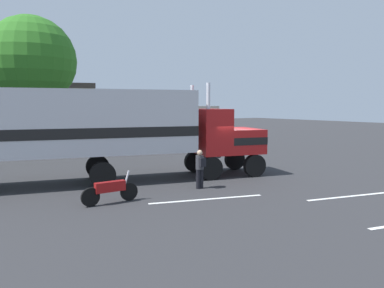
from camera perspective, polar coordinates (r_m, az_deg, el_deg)
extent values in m
plane|color=#2D2D30|center=(18.94, 5.17, -4.65)|extent=(120.00, 120.00, 0.00)
cube|color=silver|center=(13.98, 2.30, -8.45)|extent=(4.25, 1.44, 0.01)
cube|color=silver|center=(15.80, 23.70, -7.27)|extent=(4.30, 1.25, 0.01)
cube|color=#B21919|center=(19.10, 7.23, 0.57)|extent=(2.38, 2.87, 1.20)
cube|color=#B21919|center=(18.40, 2.79, 1.96)|extent=(1.99, 2.77, 2.20)
cube|color=silver|center=(19.54, 9.69, 0.65)|extent=(0.61, 2.05, 1.08)
cube|color=black|center=(19.09, 7.23, 0.74)|extent=(2.39, 2.91, 0.36)
cylinder|color=silver|center=(19.19, 0.03, 3.93)|extent=(0.18, 0.18, 3.40)
cylinder|color=silver|center=(17.14, 2.49, 3.68)|extent=(0.18, 0.18, 3.40)
cube|color=silver|center=(17.01, -17.44, 3.22)|extent=(10.82, 5.18, 2.80)
cube|color=black|center=(17.03, -17.40, 1.81)|extent=(10.83, 5.22, 0.44)
cylinder|color=silver|center=(19.88, 2.47, -1.36)|extent=(1.42, 0.95, 0.64)
cylinder|color=black|center=(20.35, 6.55, -2.36)|extent=(1.14, 0.57, 1.10)
cylinder|color=black|center=(18.42, 9.56, -3.28)|extent=(1.14, 0.57, 1.10)
cylinder|color=black|center=(19.46, 0.45, -2.70)|extent=(1.14, 0.57, 1.10)
cylinder|color=black|center=(17.43, 2.92, -3.73)|extent=(1.14, 0.57, 1.10)
cylinder|color=black|center=(18.39, -14.24, -3.40)|extent=(1.14, 0.57, 1.10)
cylinder|color=black|center=(16.23, -13.51, -4.62)|extent=(1.14, 0.57, 1.10)
cylinder|color=black|center=(15.63, 0.95, -5.38)|extent=(0.18, 0.18, 0.82)
cylinder|color=black|center=(15.71, 1.41, -5.32)|extent=(0.18, 0.18, 0.82)
cylinder|color=#333338|center=(15.55, 1.19, -2.82)|extent=(0.34, 0.34, 0.58)
sphere|color=tan|center=(15.49, 1.19, -1.34)|extent=(0.23, 0.23, 0.23)
cube|color=black|center=(15.38, 1.60, -2.81)|extent=(0.27, 0.17, 0.36)
cube|color=#BFB29E|center=(30.89, -5.97, 3.10)|extent=(11.27, 4.37, 2.90)
cube|color=black|center=(30.86, -5.98, 4.18)|extent=(10.63, 4.30, 0.90)
cylinder|color=black|center=(33.54, 0.10, 0.88)|extent=(1.03, 0.44, 1.00)
cylinder|color=black|center=(31.51, 1.80, 0.55)|extent=(1.03, 0.44, 1.00)
cylinder|color=black|center=(31.13, -13.07, 0.33)|extent=(1.03, 0.44, 1.00)
cylinder|color=black|center=(28.94, -12.19, -0.07)|extent=(1.03, 0.44, 1.00)
cylinder|color=black|center=(13.94, -9.62, -7.20)|extent=(0.66, 0.10, 0.66)
cylinder|color=black|center=(13.41, -15.29, -7.86)|extent=(0.66, 0.10, 0.66)
cube|color=maroon|center=(13.60, -12.42, -6.39)|extent=(1.10, 0.25, 0.36)
cylinder|color=silver|center=(13.80, -10.03, -5.43)|extent=(0.28, 0.07, 0.69)
cylinder|color=brown|center=(30.13, -23.04, 3.14)|extent=(0.44, 0.44, 4.48)
sphere|color=#2C6E1F|center=(30.28, -23.40, 11.66)|extent=(6.45, 6.45, 6.45)
cube|color=#B7AD8C|center=(40.56, -25.59, 4.44)|extent=(16.09, 9.62, 5.60)
cube|color=#3F3833|center=(40.60, -25.76, 8.03)|extent=(16.21, 9.74, 0.50)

